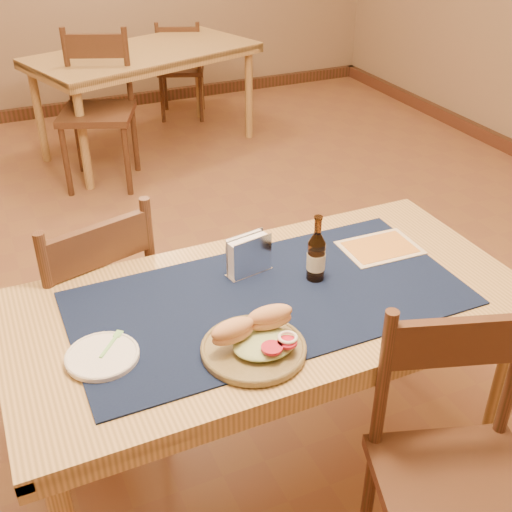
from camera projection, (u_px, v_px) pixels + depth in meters
name	position (u px, v px, depth m)	size (l,w,h in m)	color
room	(174.00, 28.00, 2.25)	(6.04, 7.04, 2.84)	brown
main_table	(269.00, 321.00, 2.01)	(1.60, 0.80, 0.75)	tan
placemat	(269.00, 298.00, 1.97)	(1.20, 0.60, 0.01)	black
baseboard	(194.00, 332.00, 2.96)	(6.00, 7.00, 0.10)	#4E291B
back_table	(145.00, 62.00, 4.65)	(1.77, 1.25, 0.75)	tan
chair_main_far	(90.00, 308.00, 2.37)	(0.53, 0.53, 0.94)	#4E291B
chair_main_near	(457.00, 475.00, 1.73)	(0.55, 0.55, 0.94)	#4E291B
chair_back_near	(98.00, 107.00, 4.24)	(0.60, 0.60, 1.00)	#4E291B
chair_back_far	(181.00, 68.00, 5.40)	(0.49, 0.49, 0.82)	#4E291B
sandwich_plate	(256.00, 342.00, 1.74)	(0.29, 0.29, 0.11)	brown
side_plate	(102.00, 356.00, 1.72)	(0.20, 0.20, 0.02)	white
fork	(112.00, 342.00, 1.76)	(0.09, 0.10, 0.00)	#7DD373
beer_bottle	(316.00, 256.00, 2.02)	(0.06, 0.06, 0.22)	#42240B
napkin_holder	(249.00, 256.00, 2.06)	(0.16, 0.08, 0.14)	silver
menu_card	(380.00, 248.00, 2.22)	(0.27, 0.20, 0.01)	beige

